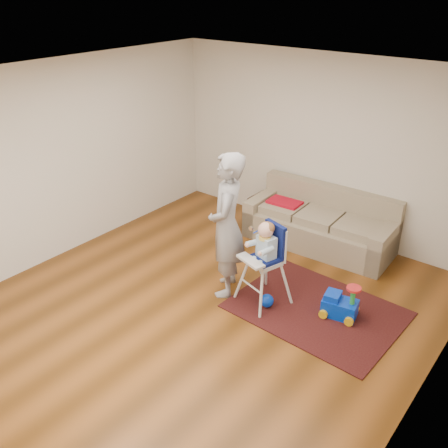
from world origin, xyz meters
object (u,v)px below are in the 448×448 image
Objects in this scene: sofa at (320,219)px; side_table at (267,210)px; ride_on_toy at (341,300)px; high_chair at (264,264)px; toy_ball at (267,301)px; adult at (227,226)px.

sofa reaches higher than side_table.
ride_on_toy is at bearing -36.62° from side_table.
sofa is at bearing 112.60° from high_chair.
toy_ball is at bearing -56.02° from side_table.
toy_ball is at bearing -20.81° from high_chair.
adult reaches higher than toy_ball.
sofa is at bearing 138.38° from adult.
adult is (-1.39, -0.38, 0.69)m from ride_on_toy.
sofa reaches higher than ride_on_toy.
high_chair reaches higher than toy_ball.
sofa is 1.19× the size of adult.
toy_ball is 0.15× the size of high_chair.
toy_ball is 0.09× the size of adult.
toy_ball is at bearing -164.47° from ride_on_toy.
high_chair reaches higher than ride_on_toy.
ride_on_toy is 1.60m from adult.
toy_ball is 0.45m from high_chair.
side_table is 2.76× the size of toy_ball.
high_chair is (0.17, -1.70, 0.11)m from sofa.
adult is (-0.62, 0.00, 0.82)m from toy_ball.
high_chair is (-0.88, -0.30, 0.29)m from ride_on_toy.
side_table is 2.57m from ride_on_toy.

